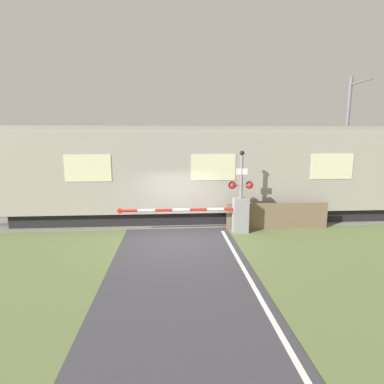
% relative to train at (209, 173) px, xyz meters
% --- Properties ---
extents(ground_plane, '(80.00, 80.00, 0.00)m').
position_rel_train_xyz_m(ground_plane, '(-1.53, -3.09, -2.16)').
color(ground_plane, '#5B6B3D').
extents(track_bed, '(36.00, 3.20, 0.13)m').
position_rel_train_xyz_m(track_bed, '(-1.53, 0.00, -2.14)').
color(track_bed, slate).
rests_on(track_bed, ground_plane).
extents(train, '(18.47, 2.78, 4.23)m').
position_rel_train_xyz_m(train, '(0.00, 0.00, 0.00)').
color(train, black).
rests_on(train, ground_plane).
extents(crossing_barrier, '(5.15, 0.44, 1.39)m').
position_rel_train_xyz_m(crossing_barrier, '(0.67, -2.19, -1.43)').
color(crossing_barrier, gray).
rests_on(crossing_barrier, ground_plane).
extents(signal_post, '(0.99, 0.26, 3.26)m').
position_rel_train_xyz_m(signal_post, '(1.00, -2.17, -0.31)').
color(signal_post, gray).
rests_on(signal_post, ground_plane).
extents(catenary_pole, '(0.20, 1.90, 6.97)m').
position_rel_train_xyz_m(catenary_pole, '(7.94, 2.48, 1.47)').
color(catenary_pole, slate).
rests_on(catenary_pole, ground_plane).
extents(roadside_fence, '(4.27, 0.06, 1.10)m').
position_rel_train_xyz_m(roadside_fence, '(2.63, -1.88, -1.61)').
color(roadside_fence, '#726047').
rests_on(roadside_fence, ground_plane).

